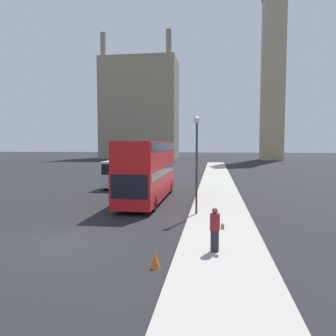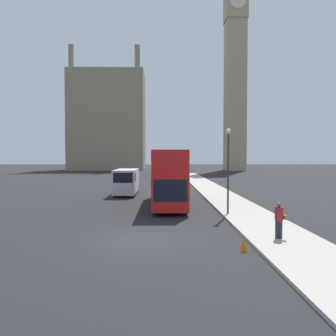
% 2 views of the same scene
% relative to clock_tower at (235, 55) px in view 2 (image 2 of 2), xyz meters
% --- Properties ---
extents(ground_plane, '(300.00, 300.00, 0.00)m').
position_rel_clock_tower_xyz_m(ground_plane, '(-21.32, -76.72, -32.40)').
color(ground_plane, black).
extents(sidewalk_strip, '(3.50, 120.00, 0.15)m').
position_rel_clock_tower_xyz_m(sidewalk_strip, '(-14.56, -76.72, -32.32)').
color(sidewalk_strip, '#ADA89E').
rests_on(sidewalk_strip, ground_plane).
extents(clock_tower, '(5.91, 6.08, 63.12)m').
position_rel_clock_tower_xyz_m(clock_tower, '(0.00, 0.00, 0.00)').
color(clock_tower, tan).
rests_on(clock_tower, ground_plane).
extents(building_block_distant, '(21.66, 12.50, 35.03)m').
position_rel_clock_tower_xyz_m(building_block_distant, '(-36.65, 5.45, -17.98)').
color(building_block_distant, gray).
rests_on(building_block_distant, ground_plane).
extents(red_double_decker_bus, '(2.51, 11.07, 4.39)m').
position_rel_clock_tower_xyz_m(red_double_decker_bus, '(-19.75, -65.81, -29.95)').
color(red_double_decker_bus, red).
rests_on(red_double_decker_bus, ground_plane).
extents(white_van, '(2.18, 6.00, 2.61)m').
position_rel_clock_tower_xyz_m(white_van, '(-24.02, -58.53, -30.99)').
color(white_van, silver).
rests_on(white_van, ground_plane).
extents(pedestrian, '(0.53, 0.37, 1.68)m').
position_rel_clock_tower_xyz_m(pedestrian, '(-14.84, -77.28, -31.41)').
color(pedestrian, '#23232D').
rests_on(pedestrian, sidewalk_strip).
extents(street_lamp, '(0.36, 0.36, 5.64)m').
position_rel_clock_tower_xyz_m(street_lamp, '(-15.91, -70.67, -28.53)').
color(street_lamp, '#2D332D').
rests_on(street_lamp, sidewalk_strip).
extents(traffic_cone, '(0.36, 0.36, 0.55)m').
position_rel_clock_tower_xyz_m(traffic_cone, '(-16.86, -78.85, -32.12)').
color(traffic_cone, orange).
rests_on(traffic_cone, ground_plane).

